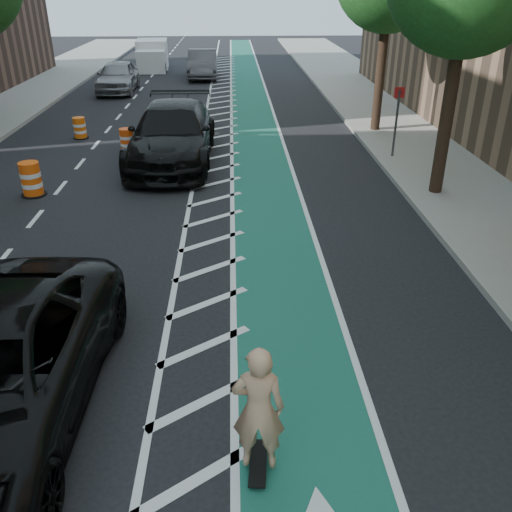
{
  "coord_description": "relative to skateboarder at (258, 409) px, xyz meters",
  "views": [
    {
      "loc": [
        2.06,
        -6.2,
        5.61
      ],
      "look_at": [
        2.44,
        2.64,
        1.1
      ],
      "focal_mm": 38.0,
      "sensor_mm": 36.0,
      "label": 1
    }
  ],
  "objects": [
    {
      "name": "ground",
      "position": [
        -2.3,
        1.22,
        -1.0
      ],
      "size": [
        120.0,
        120.0,
        0.0
      ],
      "primitive_type": "plane",
      "color": "black",
      "rests_on": "ground"
    },
    {
      "name": "bike_lane",
      "position": [
        0.7,
        11.22,
        -0.99
      ],
      "size": [
        2.0,
        90.0,
        0.01
      ],
      "primitive_type": "cube",
      "color": "#18554D",
      "rests_on": "ground"
    },
    {
      "name": "buffer_strip",
      "position": [
        -0.8,
        11.22,
        -0.99
      ],
      "size": [
        1.4,
        90.0,
        0.01
      ],
      "primitive_type": "cube",
      "color": "silver",
      "rests_on": "ground"
    },
    {
      "name": "sidewalk_right",
      "position": [
        7.2,
        11.22,
        -0.92
      ],
      "size": [
        5.0,
        90.0,
        0.15
      ],
      "primitive_type": "cube",
      "color": "gray",
      "rests_on": "ground"
    },
    {
      "name": "curb_right",
      "position": [
        4.75,
        11.22,
        -0.92
      ],
      "size": [
        0.12,
        90.0,
        0.16
      ],
      "primitive_type": "cube",
      "color": "gray",
      "rests_on": "ground"
    },
    {
      "name": "sign_post",
      "position": [
        5.3,
        13.22,
        0.35
      ],
      "size": [
        0.35,
        0.08,
        2.47
      ],
      "color": "#4C4C4C",
      "rests_on": "ground"
    },
    {
      "name": "skateboard",
      "position": [
        -0.0,
        0.0,
        -0.91
      ],
      "size": [
        0.29,
        0.79,
        0.1
      ],
      "rotation": [
        0.0,
        0.0,
        -0.09
      ],
      "color": "black",
      "rests_on": "ground"
    },
    {
      "name": "skateboarder",
      "position": [
        0.0,
        0.0,
        0.0
      ],
      "size": [
        0.69,
        0.49,
        1.79
      ],
      "primitive_type": "imported",
      "rotation": [
        0.0,
        0.0,
        3.05
      ],
      "color": "tan",
      "rests_on": "skateboard"
    },
    {
      "name": "suv_far",
      "position": [
        -2.3,
        13.37,
        -0.04
      ],
      "size": [
        2.81,
        6.67,
        1.92
      ],
      "primitive_type": "imported",
      "rotation": [
        0.0,
        0.0,
        -0.02
      ],
      "color": "black",
      "rests_on": "ground"
    },
    {
      "name": "car_silver",
      "position": [
        -6.62,
        26.81,
        -0.16
      ],
      "size": [
        2.06,
        4.93,
        1.67
      ],
      "primitive_type": "imported",
      "rotation": [
        0.0,
        0.0,
        0.02
      ],
      "color": "gray",
      "rests_on": "ground"
    },
    {
      "name": "car_grey",
      "position": [
        -2.1,
        31.66,
        -0.16
      ],
      "size": [
        1.87,
        5.14,
        1.68
      ],
      "primitive_type": "imported",
      "rotation": [
        0.0,
        0.0,
        0.02
      ],
      "color": "#505054",
      "rests_on": "ground"
    },
    {
      "name": "box_truck",
      "position": [
        -5.81,
        35.5,
        -0.12
      ],
      "size": [
        2.38,
        4.71,
        1.9
      ],
      "rotation": [
        0.0,
        0.0,
        0.08
      ],
      "color": "white",
      "rests_on": "ground"
    },
    {
      "name": "barrel_a",
      "position": [
        -6.1,
        10.22,
        -0.53
      ],
      "size": [
        0.72,
        0.72,
        0.99
      ],
      "color": "#FF580D",
      "rests_on": "ground"
    },
    {
      "name": "barrel_b",
      "position": [
        -4.1,
        14.64,
        -0.6
      ],
      "size": [
        0.62,
        0.62,
        0.85
      ],
      "color": "#FF4C0D",
      "rests_on": "ground"
    },
    {
      "name": "barrel_c",
      "position": [
        -6.3,
        16.67,
        -0.61
      ],
      "size": [
        0.6,
        0.6,
        0.82
      ],
      "color": "#F9620D",
      "rests_on": "ground"
    }
  ]
}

